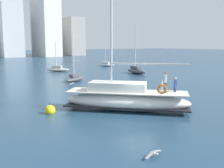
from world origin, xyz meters
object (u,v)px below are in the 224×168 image
at_px(main_sailboat, 126,99).
at_px(seagull, 154,153).
at_px(moored_ketch_distant, 136,70).
at_px(moored_catamaran, 106,64).
at_px(moored_sloop_near, 75,78).
at_px(moored_cutter_left, 58,69).
at_px(mooring_buoy, 50,110).

relative_size(main_sailboat, seagull, 10.33).
bearing_deg(main_sailboat, moored_ketch_distant, 48.52).
bearing_deg(moored_ketch_distant, moored_catamaran, 75.98).
bearing_deg(moored_sloop_near, seagull, -108.46).
distance_m(moored_cutter_left, moored_ketch_distant, 14.51).
relative_size(moored_catamaran, seagull, 5.61).
xyz_separation_m(moored_cutter_left, mooring_buoy, (-12.10, -27.21, -0.23)).
relative_size(moored_catamaran, moored_cutter_left, 1.22).
xyz_separation_m(moored_sloop_near, moored_catamaran, (16.71, 17.75, 0.01)).
xyz_separation_m(moored_catamaran, mooring_buoy, (-25.70, -31.62, -0.24)).
bearing_deg(moored_sloop_near, main_sailboat, -103.18).
bearing_deg(mooring_buoy, moored_cutter_left, 66.02).
xyz_separation_m(moored_catamaran, moored_cutter_left, (-13.60, -4.42, -0.01)).
height_order(moored_cutter_left, seagull, moored_cutter_left).
bearing_deg(main_sailboat, mooring_buoy, 154.79).
bearing_deg(moored_ketch_distant, moored_sloop_near, -168.40).
height_order(moored_catamaran, moored_cutter_left, moored_catamaran).
relative_size(moored_cutter_left, moored_ketch_distant, 0.69).
relative_size(moored_ketch_distant, mooring_buoy, 8.13).
relative_size(moored_catamaran, mooring_buoy, 6.86).
bearing_deg(moored_sloop_near, moored_cutter_left, 76.84).
bearing_deg(main_sailboat, moored_sloop_near, 76.82).
bearing_deg(moored_ketch_distant, mooring_buoy, -143.00).
xyz_separation_m(moored_sloop_near, seagull, (-7.94, -23.78, -0.29)).
xyz_separation_m(moored_catamaran, moored_ketch_distant, (-3.77, -15.10, 0.10)).
height_order(moored_ketch_distant, seagull, moored_ketch_distant).
bearing_deg(moored_catamaran, moored_sloop_near, -133.27).
relative_size(seagull, mooring_buoy, 1.22).
distance_m(moored_catamaran, mooring_buoy, 40.75).
bearing_deg(seagull, moored_cutter_left, 73.41).
bearing_deg(mooring_buoy, main_sailboat, -25.21).
height_order(moored_cutter_left, moored_ketch_distant, moored_ketch_distant).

